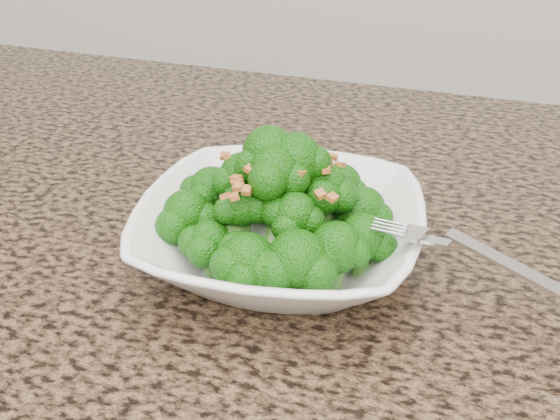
% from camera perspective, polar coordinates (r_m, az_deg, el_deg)
% --- Properties ---
extents(granite_counter, '(1.64, 1.04, 0.03)m').
position_cam_1_polar(granite_counter, '(0.53, -8.45, -9.45)').
color(granite_counter, brown).
rests_on(granite_counter, cabinet).
extents(bowl, '(0.24, 0.24, 0.05)m').
position_cam_1_polar(bowl, '(0.55, 0.00, -2.09)').
color(bowl, white).
rests_on(bowl, granite_counter).
extents(broccoli_pile, '(0.19, 0.19, 0.07)m').
position_cam_1_polar(broccoli_pile, '(0.52, 0.00, 3.89)').
color(broccoli_pile, '#17630B').
rests_on(broccoli_pile, bowl).
extents(garlic_topping, '(0.12, 0.12, 0.01)m').
position_cam_1_polar(garlic_topping, '(0.50, 0.00, 7.95)').
color(garlic_topping, '#B7692C').
rests_on(garlic_topping, broccoli_pile).
extents(fork, '(0.16, 0.07, 0.01)m').
position_cam_1_polar(fork, '(0.49, 12.96, -2.60)').
color(fork, silver).
rests_on(fork, bowl).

